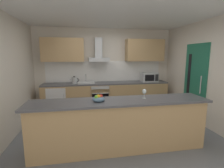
% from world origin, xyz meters
% --- Properties ---
extents(ground, '(5.43, 4.74, 0.02)m').
position_xyz_m(ground, '(0.00, 0.00, -0.01)').
color(ground, slate).
extents(ceiling, '(5.43, 4.74, 0.02)m').
position_xyz_m(ceiling, '(0.00, 0.00, 2.61)').
color(ceiling, white).
extents(wall_back, '(5.43, 0.12, 2.60)m').
position_xyz_m(wall_back, '(0.00, 1.93, 1.30)').
color(wall_back, silver).
rests_on(wall_back, ground).
extents(wall_left, '(0.12, 4.74, 2.60)m').
position_xyz_m(wall_left, '(-2.27, 0.00, 1.30)').
color(wall_left, silver).
rests_on(wall_left, ground).
extents(wall_right, '(0.12, 4.74, 2.60)m').
position_xyz_m(wall_right, '(2.27, 0.00, 1.30)').
color(wall_right, silver).
rests_on(wall_right, ground).
extents(backsplash_tile, '(3.76, 0.02, 0.66)m').
position_xyz_m(backsplash_tile, '(0.00, 1.86, 1.23)').
color(backsplash_tile, white).
extents(counter_back, '(3.90, 0.60, 0.90)m').
position_xyz_m(counter_back, '(0.00, 1.55, 0.45)').
color(counter_back, tan).
rests_on(counter_back, ground).
extents(counter_island, '(3.26, 0.64, 0.95)m').
position_xyz_m(counter_island, '(-0.09, -0.77, 0.48)').
color(counter_island, tan).
rests_on(counter_island, ground).
extents(upper_cabinets, '(3.85, 0.32, 0.70)m').
position_xyz_m(upper_cabinets, '(0.00, 1.70, 1.91)').
color(upper_cabinets, tan).
extents(side_door, '(0.08, 0.85, 2.05)m').
position_xyz_m(side_door, '(2.20, 0.32, 1.03)').
color(side_door, '#1E664C').
rests_on(side_door, ground).
extents(oven, '(0.60, 0.62, 0.80)m').
position_xyz_m(oven, '(-0.23, 1.53, 0.46)').
color(oven, slate).
rests_on(oven, ground).
extents(refrigerator, '(0.58, 0.60, 0.85)m').
position_xyz_m(refrigerator, '(-1.51, 1.52, 0.43)').
color(refrigerator, white).
rests_on(refrigerator, ground).
extents(microwave, '(0.50, 0.38, 0.30)m').
position_xyz_m(microwave, '(1.40, 1.50, 1.05)').
color(microwave, '#B7BABC').
rests_on(microwave, counter_back).
extents(sink, '(0.50, 0.40, 0.26)m').
position_xyz_m(sink, '(-0.64, 1.54, 0.93)').
color(sink, silver).
rests_on(sink, counter_back).
extents(kettle, '(0.29, 0.15, 0.24)m').
position_xyz_m(kettle, '(-0.99, 1.49, 1.01)').
color(kettle, '#B7BABC').
rests_on(kettle, counter_back).
extents(range_hood, '(0.62, 0.45, 0.72)m').
position_xyz_m(range_hood, '(-0.23, 1.66, 1.79)').
color(range_hood, '#B7BABC').
extents(wine_glass, '(0.08, 0.08, 0.18)m').
position_xyz_m(wine_glass, '(0.39, -0.72, 1.08)').
color(wine_glass, silver).
rests_on(wine_glass, counter_island).
extents(fruit_bowl, '(0.22, 0.22, 0.13)m').
position_xyz_m(fruit_bowl, '(-0.48, -0.78, 1.00)').
color(fruit_bowl, slate).
rests_on(fruit_bowl, counter_island).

